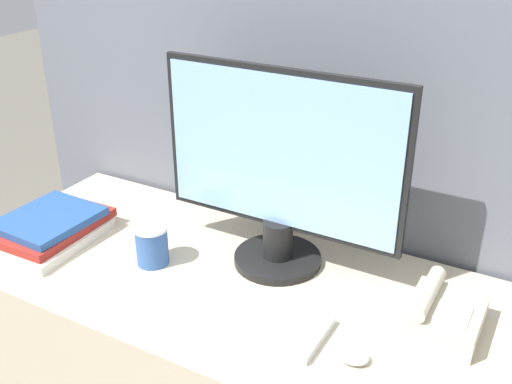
{
  "coord_description": "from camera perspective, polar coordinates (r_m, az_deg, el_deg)",
  "views": [
    {
      "loc": [
        0.62,
        -0.73,
        1.57
      ],
      "look_at": [
        0.02,
        0.35,
        0.97
      ],
      "focal_mm": 42.0,
      "sensor_mm": 36.0,
      "label": 1
    }
  ],
  "objects": [
    {
      "name": "keyboard",
      "position": [
        1.36,
        -1.43,
        -11.42
      ],
      "size": [
        0.39,
        0.15,
        0.02
      ],
      "color": "silver",
      "rests_on": "desk"
    },
    {
      "name": "book_stack",
      "position": [
        1.72,
        -19.06,
        -3.25
      ],
      "size": [
        0.25,
        0.31,
        0.07
      ],
      "color": "silver",
      "rests_on": "desk"
    },
    {
      "name": "cubicle_panel_rear",
      "position": [
        1.7,
        4.83,
        -0.17
      ],
      "size": [
        1.92,
        0.04,
        1.64
      ],
      "color": "slate",
      "rests_on": "ground_plane"
    },
    {
      "name": "desk_telephone",
      "position": [
        1.37,
        17.33,
        -11.09
      ],
      "size": [
        0.15,
        0.18,
        0.1
      ],
      "color": "beige",
      "rests_on": "desk"
    },
    {
      "name": "monitor",
      "position": [
        1.43,
        2.26,
        1.71
      ],
      "size": [
        0.62,
        0.22,
        0.5
      ],
      "color": "black",
      "rests_on": "desk"
    },
    {
      "name": "mouse",
      "position": [
        1.26,
        9.18,
        -15.13
      ],
      "size": [
        0.07,
        0.05,
        0.02
      ],
      "color": "silver",
      "rests_on": "desk"
    },
    {
      "name": "coffee_cup",
      "position": [
        1.54,
        -9.88,
        -4.95
      ],
      "size": [
        0.09,
        0.09,
        0.11
      ],
      "color": "#335999",
      "rests_on": "desk"
    }
  ]
}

